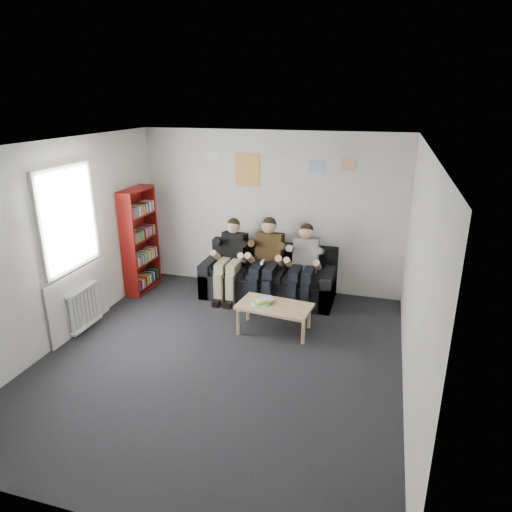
{
  "coord_description": "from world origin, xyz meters",
  "views": [
    {
      "loc": [
        1.85,
        -4.8,
        3.21
      ],
      "look_at": [
        0.09,
        1.3,
        0.98
      ],
      "focal_mm": 32.0,
      "sensor_mm": 36.0,
      "label": 1
    }
  ],
  "objects_px": {
    "sofa": "(269,279)",
    "person_right": "(303,267)",
    "coffee_table": "(274,308)",
    "person_left": "(231,260)",
    "bookshelf": "(140,240)",
    "person_middle": "(266,262)"
  },
  "relations": [
    {
      "from": "sofa",
      "to": "person_right",
      "type": "relative_size",
      "value": 1.65
    },
    {
      "from": "coffee_table",
      "to": "person_left",
      "type": "relative_size",
      "value": 0.78
    },
    {
      "from": "bookshelf",
      "to": "person_left",
      "type": "relative_size",
      "value": 1.35
    },
    {
      "from": "sofa",
      "to": "coffee_table",
      "type": "relative_size",
      "value": 2.12
    },
    {
      "from": "person_left",
      "to": "person_right",
      "type": "bearing_deg",
      "value": 5.82
    },
    {
      "from": "coffee_table",
      "to": "person_middle",
      "type": "height_order",
      "value": "person_middle"
    },
    {
      "from": "bookshelf",
      "to": "coffee_table",
      "type": "bearing_deg",
      "value": -18.16
    },
    {
      "from": "bookshelf",
      "to": "person_right",
      "type": "bearing_deg",
      "value": 2.88
    },
    {
      "from": "sofa",
      "to": "person_right",
      "type": "height_order",
      "value": "person_right"
    },
    {
      "from": "bookshelf",
      "to": "person_middle",
      "type": "distance_m",
      "value": 2.2
    },
    {
      "from": "person_left",
      "to": "bookshelf",
      "type": "bearing_deg",
      "value": -169.61
    },
    {
      "from": "person_left",
      "to": "person_right",
      "type": "relative_size",
      "value": 1.0
    },
    {
      "from": "sofa",
      "to": "person_middle",
      "type": "relative_size",
      "value": 1.58
    },
    {
      "from": "bookshelf",
      "to": "person_right",
      "type": "relative_size",
      "value": 1.35
    },
    {
      "from": "coffee_table",
      "to": "person_middle",
      "type": "relative_size",
      "value": 0.75
    },
    {
      "from": "sofa",
      "to": "person_left",
      "type": "relative_size",
      "value": 1.65
    },
    {
      "from": "sofa",
      "to": "person_middle",
      "type": "xyz_separation_m",
      "value": [
        0.0,
        -0.2,
        0.38
      ]
    },
    {
      "from": "coffee_table",
      "to": "person_left",
      "type": "bearing_deg",
      "value": 135.27
    },
    {
      "from": "person_middle",
      "to": "sofa",
      "type": "bearing_deg",
      "value": 91.49
    },
    {
      "from": "bookshelf",
      "to": "person_right",
      "type": "distance_m",
      "value": 2.8
    },
    {
      "from": "person_left",
      "to": "person_middle",
      "type": "xyz_separation_m",
      "value": [
        0.61,
        -0.0,
        0.02
      ]
    },
    {
      "from": "sofa",
      "to": "person_right",
      "type": "distance_m",
      "value": 0.73
    }
  ]
}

